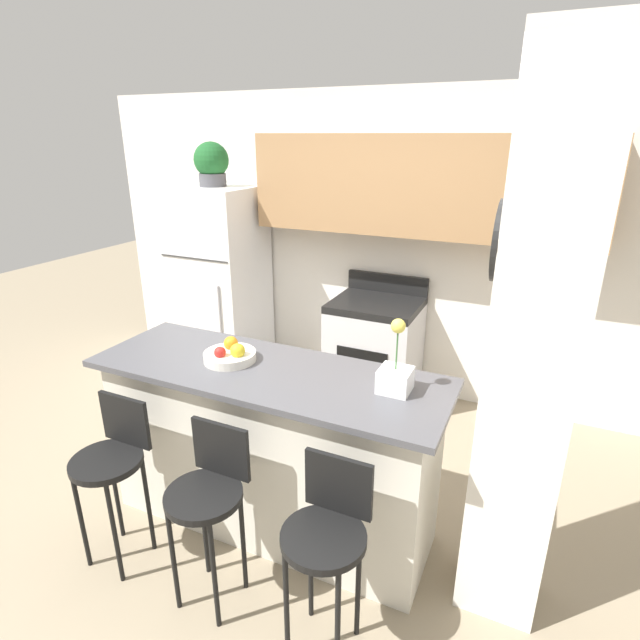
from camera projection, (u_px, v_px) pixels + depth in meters
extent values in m
plane|color=gray|center=(272.00, 519.00, 3.02)|extent=(14.00, 14.00, 0.00)
cube|color=white|center=(384.00, 248.00, 4.28)|extent=(5.60, 0.06, 2.55)
cube|color=#9E754C|center=(418.00, 186.00, 3.80)|extent=(2.68, 0.32, 0.76)
cube|color=silver|center=(387.00, 223.00, 4.02)|extent=(0.65, 0.28, 0.12)
cube|color=white|center=(531.00, 367.00, 2.09)|extent=(0.36, 0.32, 2.55)
cylinder|color=black|center=(499.00, 241.00, 1.98)|extent=(0.02, 0.33, 0.33)
cylinder|color=white|center=(497.00, 240.00, 1.99)|extent=(0.01, 0.29, 0.29)
cube|color=silver|center=(269.00, 452.00, 2.85)|extent=(1.85, 0.56, 0.97)
cube|color=#4C4C51|center=(266.00, 372.00, 2.68)|extent=(1.97, 0.68, 0.03)
cube|color=white|center=(222.00, 313.00, 4.74)|extent=(0.73, 0.68, 1.20)
cube|color=white|center=(216.00, 219.00, 4.43)|extent=(0.73, 0.68, 0.57)
cube|color=#333333|center=(194.00, 258.00, 4.24)|extent=(0.69, 0.01, 0.01)
cylinder|color=#B2B2B7|center=(220.00, 322.00, 4.33)|extent=(0.02, 0.02, 0.66)
cube|color=silver|center=(374.00, 355.00, 4.24)|extent=(0.71, 0.62, 0.85)
cube|color=black|center=(376.00, 305.00, 4.08)|extent=(0.71, 0.62, 0.06)
cube|color=black|center=(388.00, 283.00, 4.29)|extent=(0.71, 0.04, 0.16)
cube|color=black|center=(361.00, 365.00, 3.96)|extent=(0.42, 0.01, 0.27)
cylinder|color=black|center=(106.00, 462.00, 2.54)|extent=(0.36, 0.36, 0.03)
cube|color=black|center=(125.00, 420.00, 2.62)|extent=(0.31, 0.02, 0.28)
cylinder|color=black|center=(81.00, 520.00, 2.60)|extent=(0.02, 0.02, 0.61)
cylinder|color=black|center=(115.00, 534.00, 2.51)|extent=(0.02, 0.02, 0.61)
cylinder|color=black|center=(116.00, 492.00, 2.80)|extent=(0.02, 0.02, 0.61)
cylinder|color=black|center=(148.00, 504.00, 2.71)|extent=(0.02, 0.02, 0.61)
cylinder|color=black|center=(204.00, 496.00, 2.30)|extent=(0.36, 0.36, 0.03)
cube|color=black|center=(221.00, 449.00, 2.38)|extent=(0.31, 0.02, 0.28)
cylinder|color=black|center=(173.00, 559.00, 2.36)|extent=(0.02, 0.02, 0.61)
cylinder|color=black|center=(214.00, 576.00, 2.27)|extent=(0.02, 0.02, 0.61)
cylinder|color=black|center=(204.00, 526.00, 2.56)|extent=(0.02, 0.02, 0.61)
cylinder|color=black|center=(243.00, 540.00, 2.47)|extent=(0.02, 0.02, 0.61)
cylinder|color=black|center=(323.00, 538.00, 2.06)|extent=(0.36, 0.36, 0.03)
cube|color=black|center=(338.00, 484.00, 2.14)|extent=(0.31, 0.02, 0.28)
cylinder|color=black|center=(287.00, 607.00, 2.12)|extent=(0.02, 0.02, 0.61)
cylinder|color=black|center=(338.00, 629.00, 2.03)|extent=(0.02, 0.02, 0.61)
cylinder|color=black|center=(311.00, 566.00, 2.32)|extent=(0.02, 0.02, 0.61)
cylinder|color=black|center=(358.00, 584.00, 2.23)|extent=(0.02, 0.02, 0.61)
cylinder|color=#4C4C51|center=(213.00, 180.00, 4.32)|extent=(0.23, 0.23, 0.11)
sphere|color=#1E5B28|center=(211.00, 160.00, 4.26)|extent=(0.30, 0.30, 0.30)
cube|color=white|center=(395.00, 380.00, 2.43)|extent=(0.16, 0.16, 0.12)
cylinder|color=#386633|center=(397.00, 350.00, 2.38)|extent=(0.01, 0.01, 0.20)
sphere|color=#DBCC4C|center=(398.00, 326.00, 2.33)|extent=(0.07, 0.07, 0.07)
cylinder|color=silver|center=(230.00, 356.00, 2.77)|extent=(0.29, 0.29, 0.05)
sphere|color=gold|center=(238.00, 351.00, 2.72)|extent=(0.08, 0.08, 0.08)
sphere|color=orange|center=(231.00, 343.00, 2.81)|extent=(0.08, 0.08, 0.08)
sphere|color=red|center=(220.00, 352.00, 2.71)|extent=(0.06, 0.06, 0.06)
cylinder|color=#59595B|center=(264.00, 373.00, 4.45)|extent=(0.28, 0.28, 0.38)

